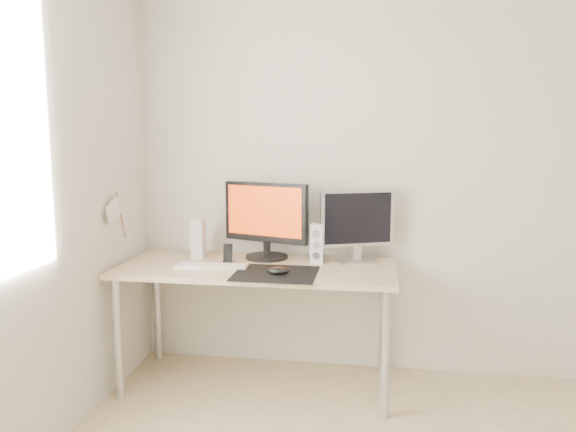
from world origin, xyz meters
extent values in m
plane|color=silver|center=(0.00, 1.75, 1.25)|extent=(3.50, 0.00, 3.50)
cube|color=black|center=(-0.79, 1.20, 0.73)|extent=(0.45, 0.40, 0.00)
ellipsoid|color=black|center=(-0.77, 1.17, 0.76)|extent=(0.12, 0.07, 0.04)
cube|color=#D1B587|center=(-0.93, 1.38, 0.71)|extent=(1.60, 0.70, 0.03)
cylinder|color=silver|center=(-1.67, 1.09, 0.35)|extent=(0.05, 0.05, 0.70)
cylinder|color=silver|center=(-0.19, 1.09, 0.35)|extent=(0.05, 0.05, 0.70)
cylinder|color=silver|center=(-1.67, 1.67, 0.35)|extent=(0.05, 0.05, 0.70)
cylinder|color=silver|center=(-0.19, 1.67, 0.35)|extent=(0.05, 0.05, 0.70)
cylinder|color=black|center=(-0.91, 1.58, 0.74)|extent=(0.33, 0.33, 0.02)
cylinder|color=black|center=(-0.91, 1.58, 0.81)|extent=(0.05, 0.05, 0.12)
cube|color=black|center=(-0.91, 1.57, 1.02)|extent=(0.54, 0.21, 0.36)
cube|color=red|center=(-0.92, 1.55, 1.03)|extent=(0.48, 0.16, 0.30)
cube|color=#B4B4B6|center=(-0.36, 1.57, 0.74)|extent=(0.26, 0.23, 0.01)
cube|color=silver|center=(-0.36, 1.57, 0.80)|extent=(0.06, 0.06, 0.10)
cube|color=#B8B8BB|center=(-0.36, 1.57, 0.99)|extent=(0.43, 0.20, 0.34)
cube|color=black|center=(-0.35, 1.55, 0.99)|extent=(0.38, 0.16, 0.30)
cube|color=silver|center=(-1.33, 1.52, 0.85)|extent=(0.07, 0.09, 0.23)
cylinder|color=silver|center=(-1.33, 1.48, 0.78)|extent=(0.04, 0.01, 0.04)
cylinder|color=#B4B4B7|center=(-1.33, 1.48, 0.85)|extent=(0.04, 0.01, 0.04)
cylinder|color=#BABABD|center=(-1.33, 1.48, 0.91)|extent=(0.04, 0.01, 0.04)
cube|color=white|center=(-0.59, 1.50, 0.85)|extent=(0.07, 0.09, 0.23)
cylinder|color=#B2B2B4|center=(-0.59, 1.46, 0.78)|extent=(0.04, 0.01, 0.04)
cylinder|color=silver|center=(-0.59, 1.46, 0.85)|extent=(0.04, 0.01, 0.04)
cylinder|color=#B1B2B4|center=(-0.59, 1.46, 0.91)|extent=(0.04, 0.01, 0.04)
cube|color=silver|center=(-1.18, 1.30, 0.73)|extent=(0.42, 0.13, 0.01)
cube|color=white|center=(-1.18, 1.30, 0.74)|extent=(0.40, 0.12, 0.01)
cube|color=black|center=(-1.10, 1.39, 0.74)|extent=(0.07, 0.06, 0.01)
cube|color=black|center=(-1.10, 1.39, 0.80)|extent=(0.05, 0.02, 0.11)
cylinder|color=#A57F54|center=(-1.72, 1.30, 1.02)|extent=(0.01, 0.10, 0.29)
cube|color=white|center=(-1.72, 1.21, 1.06)|extent=(0.00, 0.19, 0.15)
camera|label=1|loc=(-0.26, -1.74, 1.49)|focal=35.00mm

